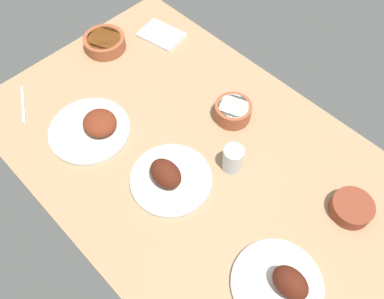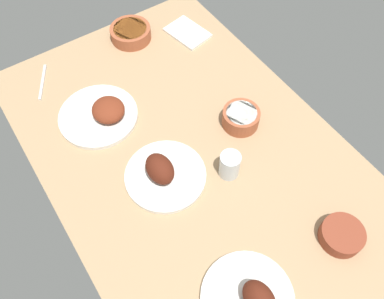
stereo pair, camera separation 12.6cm
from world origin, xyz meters
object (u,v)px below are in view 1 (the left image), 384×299
Objects in this scene: plate_near_viewer at (93,128)px; water_tumbler at (233,159)px; folded_napkin at (161,35)px; plate_far_side at (169,177)px; bowl_soup at (105,42)px; bowl_cream at (233,111)px; bowl_onions at (352,208)px; plate_center_main at (282,284)px; fork_loose at (23,105)px.

plate_near_viewer is 47.30cm from water_tumbler.
plate_far_side is at bearing 139.94° from folded_napkin.
water_tumbler reaches higher than bowl_soup.
plate_far_side is 31.88cm from plate_near_viewer.
bowl_cream is 0.79× the size of bowl_soup.
bowl_soup is 1.29× the size of bowl_onions.
plate_far_side reaches higher than water_tumbler.
bowl_soup is at bearing -12.37° from plate_center_main.
plate_far_side reaches higher than plate_near_viewer.
bowl_onions is (-76.21, -36.05, 0.37)cm from plate_near_viewer.
plate_center_main reaches higher than bowl_cream.
plate_far_side is 1.60× the size of bowl_soup.
fork_loose is at bearing 41.54° from bowl_cream.
plate_far_side is 1.53× the size of folded_napkin.
fork_loose is (7.78, 58.25, -0.20)cm from folded_napkin.
water_tumbler is at bearing 131.86° from bowl_cream.
plate_far_side is at bearing -0.63° from plate_center_main.
water_tumbler is 0.55× the size of folded_napkin.
bowl_cream is at bearing 168.27° from folded_napkin.
fork_loose is at bearing 82.39° from folded_napkin.
folded_napkin is (18.78, -47.23, -1.51)cm from plate_near_viewer.
plate_far_side is 65.69cm from folded_napkin.
plate_near_viewer is (75.39, 4.49, -0.46)cm from plate_center_main.
plate_center_main is at bearing 151.78° from water_tumbler.
plate_far_side is 1.03× the size of plate_center_main.
plate_near_viewer is 46.91cm from bowl_cream.
plate_near_viewer is 28.81cm from fork_loose.
plate_far_side is 60.24cm from fork_loose.
plate_far_side is 32.67cm from bowl_cream.
plate_center_main is at bearing -176.59° from plate_near_viewer.
folded_napkin is at bearing -68.32° from plate_near_viewer.
bowl_onions is 95.67cm from folded_napkin.
plate_center_main is 1.56× the size of bowl_soup.
plate_far_side is at bearing 159.69° from bowl_soup.
plate_near_viewer is at bearing 8.97° from plate_far_side.
fork_loose is at bearing 26.41° from water_tumbler.
plate_near_viewer is 84.31cm from bowl_onions.
fork_loose is (102.77, 47.07, -2.08)cm from bowl_onions.
bowl_soup is at bearing -43.25° from plate_near_viewer.
plate_center_main is 1.47× the size of fork_loose.
plate_center_main is at bearing 179.37° from plate_far_side.
bowl_soup is at bearing -57.04° from fork_loose.
fork_loose is (26.56, 11.02, -1.71)cm from plate_near_viewer.
bowl_cream is at bearing -109.35° from fork_loose.
folded_napkin is at bearing -68.49° from fork_loose.
plate_near_viewer is 2.95× the size of water_tumbler.
plate_far_side is 2.03× the size of bowl_cream.
bowl_onions is 113.06cm from fork_loose.
water_tumbler reaches higher than folded_napkin.
plate_center_main reaches higher than water_tumbler.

